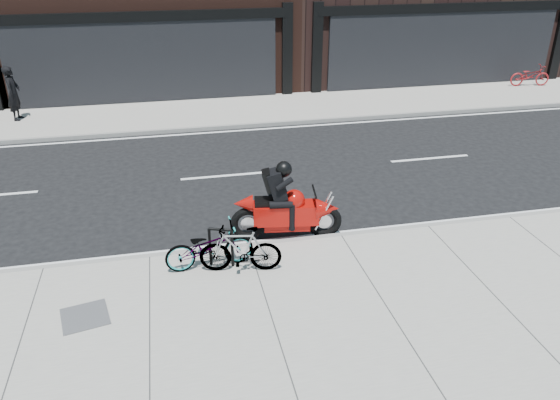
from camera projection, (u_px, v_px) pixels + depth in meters
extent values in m
plane|color=black|center=(236.00, 209.00, 13.04)|extent=(120.00, 120.00, 0.00)
cube|color=gray|center=(279.00, 345.00, 8.62)|extent=(60.00, 6.00, 0.13)
cube|color=gray|center=(206.00, 112.00, 19.81)|extent=(60.00, 3.50, 0.13)
cylinder|color=black|center=(210.00, 247.00, 10.43)|extent=(0.06, 0.06, 0.79)
cylinder|color=black|center=(232.00, 248.00, 10.38)|extent=(0.06, 0.06, 0.79)
cylinder|color=black|center=(220.00, 230.00, 10.23)|extent=(0.43, 0.20, 0.06)
imported|color=gray|center=(209.00, 247.00, 10.34)|extent=(1.74, 0.73, 0.89)
imported|color=gray|center=(240.00, 249.00, 10.21)|extent=(1.60, 0.71, 0.93)
torus|color=black|center=(324.00, 221.00, 11.68)|extent=(0.77, 0.27, 0.76)
torus|color=black|center=(248.00, 224.00, 11.59)|extent=(0.77, 0.27, 0.76)
cube|color=#A10C07|center=(286.00, 213.00, 11.53)|extent=(1.42, 0.63, 0.44)
cone|color=#A10C07|center=(327.00, 209.00, 11.56)|extent=(0.58, 0.57, 0.50)
sphere|color=#A10C07|center=(294.00, 200.00, 11.41)|extent=(0.46, 0.46, 0.46)
cube|color=black|center=(270.00, 202.00, 11.39)|extent=(0.67, 0.41, 0.14)
cylinder|color=silver|center=(256.00, 220.00, 11.79)|extent=(0.64, 0.19, 0.10)
cube|color=black|center=(277.00, 185.00, 11.23)|extent=(0.50, 0.47, 0.67)
cube|color=black|center=(268.00, 181.00, 11.18)|extent=(0.32, 0.38, 0.46)
sphere|color=black|center=(284.00, 169.00, 11.09)|extent=(0.33, 0.33, 0.33)
imported|color=black|center=(13.00, 93.00, 18.47)|extent=(0.50, 0.71, 1.83)
imported|color=maroon|center=(530.00, 76.00, 22.83)|extent=(1.72, 0.81, 0.87)
cube|color=#565659|center=(85.00, 316.00, 9.14)|extent=(0.89, 0.89, 0.02)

